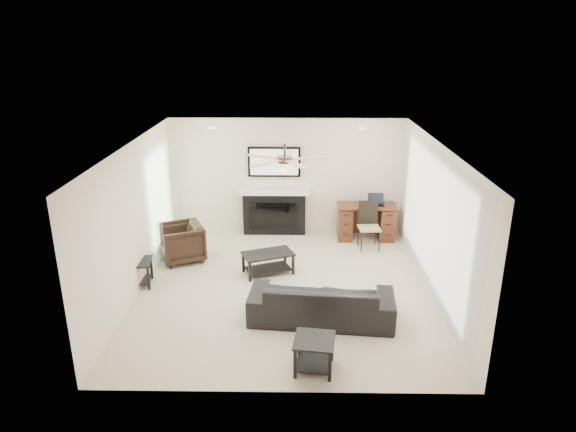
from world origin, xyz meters
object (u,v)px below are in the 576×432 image
(coffee_table, at_px, (268,263))
(fireplace_unit, at_px, (274,192))
(sofa, at_px, (321,301))
(armchair, at_px, (181,243))
(desk, at_px, (366,222))

(coffee_table, relative_size, fireplace_unit, 0.47)
(sofa, relative_size, fireplace_unit, 1.15)
(armchair, relative_size, desk, 0.66)
(fireplace_unit, bearing_deg, armchair, -139.97)
(sofa, height_order, desk, desk)
(coffee_table, bearing_deg, sofa, -82.26)
(sofa, xyz_separation_m, fireplace_unit, (-0.86, 3.61, 0.63))
(armchair, relative_size, coffee_table, 0.89)
(armchair, bearing_deg, fireplace_unit, 105.48)
(sofa, relative_size, coffee_table, 2.44)
(sofa, height_order, coffee_table, sofa)
(armchair, bearing_deg, desk, 83.03)
(armchair, height_order, desk, desk)
(coffee_table, xyz_separation_m, fireplace_unit, (0.04, 2.01, 0.75))
(armchair, distance_m, coffee_table, 1.79)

